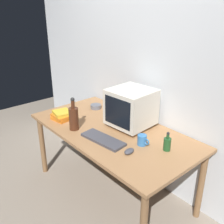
# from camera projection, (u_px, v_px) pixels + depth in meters

# --- Properties ---
(ground_plane) EXTENTS (6.00, 6.00, 0.00)m
(ground_plane) POSITION_uv_depth(u_px,v_px,m) (112.00, 191.00, 2.75)
(ground_plane) COLOR gray
(back_wall) EXTENTS (4.00, 0.08, 2.50)m
(back_wall) POSITION_uv_depth(u_px,v_px,m) (150.00, 67.00, 2.55)
(back_wall) COLOR silver
(back_wall) RESTS_ON ground
(desk) EXTENTS (1.67, 0.86, 0.73)m
(desk) POSITION_uv_depth(u_px,v_px,m) (112.00, 136.00, 2.50)
(desk) COLOR #9E7047
(desk) RESTS_ON ground
(crt_monitor) EXTENTS (0.41, 0.41, 0.37)m
(crt_monitor) POSITION_uv_depth(u_px,v_px,m) (131.00, 108.00, 2.46)
(crt_monitor) COLOR beige
(crt_monitor) RESTS_ON desk
(keyboard) EXTENTS (0.43, 0.20, 0.02)m
(keyboard) POSITION_uv_depth(u_px,v_px,m) (103.00, 139.00, 2.26)
(keyboard) COLOR #3F3F47
(keyboard) RESTS_ON desk
(computer_mouse) EXTENTS (0.07, 0.11, 0.04)m
(computer_mouse) POSITION_uv_depth(u_px,v_px,m) (129.00, 151.00, 2.08)
(computer_mouse) COLOR #3F3F47
(computer_mouse) RESTS_ON desk
(bottle_tall) EXTENTS (0.09, 0.09, 0.32)m
(bottle_tall) POSITION_uv_depth(u_px,v_px,m) (74.00, 118.00, 2.42)
(bottle_tall) COLOR #472314
(bottle_tall) RESTS_ON desk
(bottle_short) EXTENTS (0.06, 0.06, 0.17)m
(bottle_short) POSITION_uv_depth(u_px,v_px,m) (167.00, 144.00, 2.10)
(bottle_short) COLOR #1E4C23
(bottle_short) RESTS_ON desk
(book_stack) EXTENTS (0.21, 0.20, 0.08)m
(book_stack) POSITION_uv_depth(u_px,v_px,m) (62.00, 115.00, 2.66)
(book_stack) COLOR orange
(book_stack) RESTS_ON desk
(mug) EXTENTS (0.12, 0.08, 0.09)m
(mug) POSITION_uv_depth(u_px,v_px,m) (142.00, 140.00, 2.19)
(mug) COLOR #3370B2
(mug) RESTS_ON desk
(cd_spindle) EXTENTS (0.12, 0.12, 0.04)m
(cd_spindle) POSITION_uv_depth(u_px,v_px,m) (96.00, 106.00, 2.94)
(cd_spindle) COLOR #595B66
(cd_spindle) RESTS_ON desk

